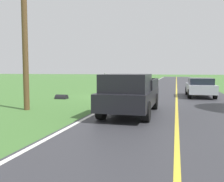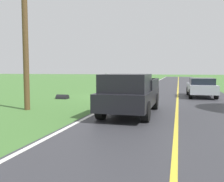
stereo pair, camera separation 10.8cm
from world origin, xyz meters
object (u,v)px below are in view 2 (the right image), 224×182
hitchhiker_walking (106,82)px  sedan_near_oncoming (201,87)px  pickup_truck_passing (130,93)px  utility_pole_roadside (25,25)px  suitcase_carried (101,92)px

hitchhiker_walking → sedan_near_oncoming: 7.36m
pickup_truck_passing → hitchhiker_walking: bearing=-67.6°
hitchhiker_walking → utility_pole_roadside: size_ratio=0.21×
suitcase_carried → pickup_truck_passing: size_ratio=0.08×
pickup_truck_passing → sedan_near_oncoming: bearing=-113.0°
sedan_near_oncoming → hitchhiker_walking: bearing=-0.6°
sedan_near_oncoming → utility_pole_roadside: (8.98, 8.70, 3.44)m
pickup_truck_passing → utility_pole_roadside: size_ratio=0.65×
pickup_truck_passing → sedan_near_oncoming: pickup_truck_passing is taller
hitchhiker_walking → utility_pole_roadside: 9.48m
hitchhiker_walking → sedan_near_oncoming: bearing=179.4°
sedan_near_oncoming → utility_pole_roadside: 12.96m
suitcase_carried → hitchhiker_walking: bearing=100.9°
utility_pole_roadside → pickup_truck_passing: bearing=179.3°
hitchhiker_walking → suitcase_carried: hitchhiker_walking is taller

